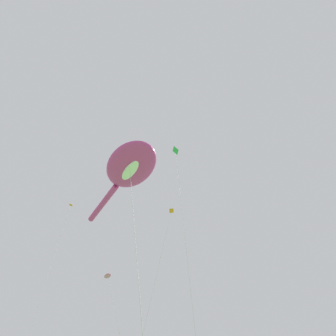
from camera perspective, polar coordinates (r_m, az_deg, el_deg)
big_show_kite at (r=19.67m, az=-8.66°, el=0.07°), size 4.01×10.70×17.09m
small_kite_triangle_green at (r=26.56m, az=-0.77°, el=-16.01°), size 2.57×3.61×20.46m
small_kite_tiny_distant at (r=27.75m, az=2.09°, el=0.44°), size 2.40×0.92×25.95m
small_kite_bird_shape at (r=24.05m, az=-13.31°, el=-22.99°), size 5.09×2.15×12.39m
small_kite_stunt_black at (r=37.14m, az=-22.07°, el=-11.21°), size 1.50×0.80×25.95m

